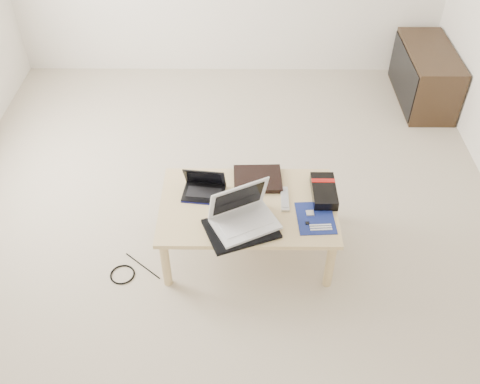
{
  "coord_description": "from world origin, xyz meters",
  "views": [
    {
      "loc": [
        0.15,
        -2.81,
        2.69
      ],
      "look_at": [
        0.13,
        -0.4,
        0.5
      ],
      "focal_mm": 40.0,
      "sensor_mm": 36.0,
      "label": 1
    }
  ],
  "objects_px": {
    "coffee_table": "(248,210)",
    "gpu_box": "(324,191)",
    "media_cabinet": "(424,76)",
    "white_laptop": "(243,215)",
    "netbook": "(204,188)"
  },
  "relations": [
    {
      "from": "coffee_table",
      "to": "gpu_box",
      "type": "bearing_deg",
      "value": 10.88
    },
    {
      "from": "white_laptop",
      "to": "gpu_box",
      "type": "bearing_deg",
      "value": 27.0
    },
    {
      "from": "coffee_table",
      "to": "media_cabinet",
      "type": "bearing_deg",
      "value": 49.28
    },
    {
      "from": "gpu_box",
      "to": "white_laptop",
      "type": "bearing_deg",
      "value": -153.0
    },
    {
      "from": "coffee_table",
      "to": "netbook",
      "type": "height_order",
      "value": "netbook"
    },
    {
      "from": "netbook",
      "to": "media_cabinet",
      "type": "bearing_deg",
      "value": 42.95
    },
    {
      "from": "media_cabinet",
      "to": "gpu_box",
      "type": "distance_m",
      "value": 2.09
    },
    {
      "from": "white_laptop",
      "to": "gpu_box",
      "type": "relative_size",
      "value": 1.49
    },
    {
      "from": "coffee_table",
      "to": "gpu_box",
      "type": "relative_size",
      "value": 3.67
    },
    {
      "from": "netbook",
      "to": "white_laptop",
      "type": "xyz_separation_m",
      "value": [
        0.25,
        -0.28,
        0.04
      ]
    },
    {
      "from": "coffee_table",
      "to": "gpu_box",
      "type": "distance_m",
      "value": 0.5
    },
    {
      "from": "coffee_table",
      "to": "netbook",
      "type": "bearing_deg",
      "value": 158.48
    },
    {
      "from": "netbook",
      "to": "white_laptop",
      "type": "distance_m",
      "value": 0.37
    },
    {
      "from": "media_cabinet",
      "to": "gpu_box",
      "type": "height_order",
      "value": "media_cabinet"
    },
    {
      "from": "coffee_table",
      "to": "white_laptop",
      "type": "distance_m",
      "value": 0.21
    }
  ]
}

